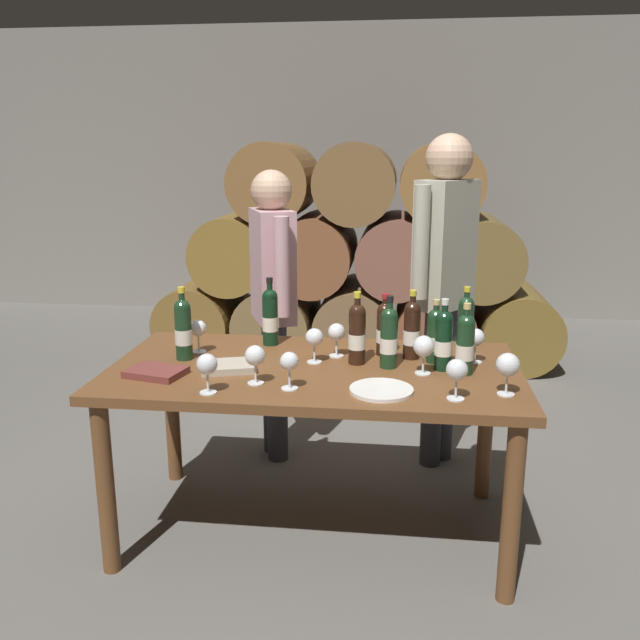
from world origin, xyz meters
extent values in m
plane|color=#66635E|center=(0.00, 0.00, 0.00)|extent=(14.00, 14.00, 0.00)
cube|color=gray|center=(0.00, 4.20, 1.40)|extent=(10.00, 0.24, 2.80)
cylinder|color=brown|center=(-1.26, 2.60, 0.30)|extent=(0.60, 0.90, 0.60)
cylinder|color=brown|center=(-0.63, 2.60, 0.30)|extent=(0.60, 0.90, 0.60)
cylinder|color=brown|center=(0.00, 2.60, 0.30)|extent=(0.60, 0.90, 0.60)
cylinder|color=brown|center=(0.63, 2.60, 0.30)|extent=(0.60, 0.90, 0.60)
cylinder|color=brown|center=(1.26, 2.60, 0.30)|extent=(0.60, 0.90, 0.60)
cylinder|color=olive|center=(-0.95, 2.60, 0.85)|extent=(0.60, 0.90, 0.60)
cylinder|color=brown|center=(-0.32, 2.60, 0.85)|extent=(0.60, 0.90, 0.60)
cylinder|color=brown|center=(0.31, 2.60, 0.85)|extent=(0.60, 0.90, 0.60)
cylinder|color=brown|center=(0.95, 2.60, 0.85)|extent=(0.60, 0.90, 0.60)
cylinder|color=brown|center=(-0.63, 2.60, 1.39)|extent=(0.60, 0.90, 0.60)
cylinder|color=brown|center=(0.00, 2.60, 1.39)|extent=(0.60, 0.90, 0.60)
cylinder|color=brown|center=(0.63, 2.60, 1.39)|extent=(0.60, 0.90, 0.60)
cube|color=brown|center=(0.00, 0.00, 0.74)|extent=(1.70, 0.90, 0.04)
cylinder|color=brown|center=(-0.77, -0.39, 0.36)|extent=(0.07, 0.07, 0.72)
cylinder|color=brown|center=(0.77, -0.39, 0.36)|extent=(0.07, 0.07, 0.72)
cylinder|color=brown|center=(-0.77, 0.39, 0.36)|extent=(0.07, 0.07, 0.72)
cylinder|color=brown|center=(0.77, 0.39, 0.36)|extent=(0.07, 0.07, 0.72)
cylinder|color=black|center=(-0.24, 0.30, 0.87)|extent=(0.07, 0.07, 0.22)
sphere|color=black|center=(-0.24, 0.30, 0.99)|extent=(0.07, 0.07, 0.07)
cylinder|color=black|center=(-0.24, 0.30, 1.02)|extent=(0.03, 0.03, 0.07)
cylinder|color=black|center=(-0.24, 0.30, 1.06)|extent=(0.03, 0.03, 0.03)
cylinder|color=silver|center=(-0.24, 0.30, 0.86)|extent=(0.07, 0.07, 0.07)
cylinder|color=black|center=(0.28, 0.21, 0.86)|extent=(0.07, 0.07, 0.19)
sphere|color=black|center=(0.28, 0.21, 0.96)|extent=(0.07, 0.07, 0.07)
cylinder|color=black|center=(0.28, 0.21, 0.98)|extent=(0.03, 0.03, 0.06)
cylinder|color=#B21E23|center=(0.28, 0.21, 1.02)|extent=(0.03, 0.03, 0.02)
cylinder|color=silver|center=(0.28, 0.21, 0.85)|extent=(0.07, 0.07, 0.06)
cylinder|color=#19381E|center=(0.50, 0.12, 0.86)|extent=(0.07, 0.07, 0.19)
sphere|color=#19381E|center=(0.50, 0.12, 0.96)|extent=(0.07, 0.07, 0.07)
cylinder|color=#19381E|center=(0.50, 0.12, 0.98)|extent=(0.03, 0.03, 0.06)
cylinder|color=tan|center=(0.50, 0.12, 1.02)|extent=(0.03, 0.03, 0.02)
cylinder|color=silver|center=(0.50, 0.12, 0.85)|extent=(0.07, 0.07, 0.06)
cylinder|color=#19381E|center=(0.31, 0.03, 0.87)|extent=(0.07, 0.07, 0.21)
sphere|color=#19381E|center=(0.31, 0.03, 0.98)|extent=(0.07, 0.07, 0.07)
cylinder|color=#19381E|center=(0.31, 0.03, 1.01)|extent=(0.03, 0.03, 0.07)
cylinder|color=black|center=(0.31, 0.03, 1.05)|extent=(0.03, 0.03, 0.02)
cylinder|color=silver|center=(0.31, 0.03, 0.86)|extent=(0.07, 0.07, 0.06)
cylinder|color=black|center=(0.53, 0.03, 0.86)|extent=(0.07, 0.07, 0.21)
sphere|color=black|center=(0.53, 0.03, 0.97)|extent=(0.07, 0.07, 0.07)
cylinder|color=black|center=(0.53, 0.03, 1.00)|extent=(0.03, 0.03, 0.07)
cylinder|color=silver|center=(0.53, 0.03, 1.05)|extent=(0.03, 0.03, 0.02)
cylinder|color=silver|center=(0.53, 0.03, 0.85)|extent=(0.07, 0.07, 0.06)
cylinder|color=#19381E|center=(0.64, 0.35, 0.86)|extent=(0.07, 0.07, 0.20)
sphere|color=#19381E|center=(0.64, 0.35, 0.96)|extent=(0.07, 0.07, 0.07)
cylinder|color=#19381E|center=(0.64, 0.35, 0.99)|extent=(0.03, 0.03, 0.06)
cylinder|color=gold|center=(0.64, 0.35, 1.03)|extent=(0.03, 0.03, 0.02)
cylinder|color=silver|center=(0.64, 0.35, 0.85)|extent=(0.07, 0.07, 0.06)
cylinder|color=#19381E|center=(-0.57, 0.04, 0.87)|extent=(0.07, 0.07, 0.22)
sphere|color=#19381E|center=(-0.57, 0.04, 0.99)|extent=(0.07, 0.07, 0.07)
cylinder|color=#19381E|center=(-0.57, 0.04, 1.02)|extent=(0.03, 0.03, 0.07)
cylinder|color=gold|center=(-0.57, 0.04, 1.06)|extent=(0.03, 0.03, 0.03)
cylinder|color=silver|center=(-0.57, 0.04, 0.86)|extent=(0.07, 0.07, 0.07)
cylinder|color=black|center=(0.17, 0.07, 0.87)|extent=(0.07, 0.07, 0.22)
sphere|color=black|center=(0.17, 0.07, 0.98)|extent=(0.07, 0.07, 0.07)
cylinder|color=black|center=(0.17, 0.07, 1.01)|extent=(0.03, 0.03, 0.07)
cylinder|color=gold|center=(0.17, 0.07, 1.06)|extent=(0.03, 0.03, 0.02)
cylinder|color=silver|center=(0.17, 0.07, 0.86)|extent=(0.07, 0.07, 0.06)
cylinder|color=black|center=(0.40, 0.17, 0.87)|extent=(0.07, 0.07, 0.21)
sphere|color=black|center=(0.40, 0.17, 0.98)|extent=(0.07, 0.07, 0.07)
cylinder|color=black|center=(0.40, 0.17, 1.00)|extent=(0.03, 0.03, 0.07)
cylinder|color=gold|center=(0.40, 0.17, 1.05)|extent=(0.03, 0.03, 0.02)
cylinder|color=silver|center=(0.40, 0.17, 0.85)|extent=(0.07, 0.07, 0.06)
cylinder|color=#19381E|center=(0.61, -0.01, 0.86)|extent=(0.07, 0.07, 0.20)
sphere|color=#19381E|center=(0.61, -0.01, 0.97)|extent=(0.07, 0.07, 0.07)
cylinder|color=#19381E|center=(0.61, -0.01, 1.00)|extent=(0.03, 0.03, 0.06)
cylinder|color=tan|center=(0.61, -0.01, 1.04)|extent=(0.03, 0.03, 0.02)
cylinder|color=silver|center=(0.61, -0.01, 0.85)|extent=(0.07, 0.07, 0.06)
cylinder|color=white|center=(0.67, 0.14, 0.76)|extent=(0.06, 0.06, 0.00)
cylinder|color=white|center=(0.67, 0.14, 0.80)|extent=(0.01, 0.01, 0.07)
sphere|color=white|center=(0.67, 0.14, 0.87)|extent=(0.07, 0.07, 0.07)
cylinder|color=white|center=(-0.35, -0.35, 0.76)|extent=(0.06, 0.06, 0.00)
cylinder|color=white|center=(-0.35, -0.35, 0.80)|extent=(0.01, 0.01, 0.07)
sphere|color=white|center=(-0.35, -0.35, 0.87)|extent=(0.08, 0.08, 0.08)
cylinder|color=white|center=(0.08, 0.15, 0.76)|extent=(0.06, 0.06, 0.00)
cylinder|color=white|center=(0.08, 0.15, 0.80)|extent=(0.01, 0.01, 0.07)
sphere|color=white|center=(0.08, 0.15, 0.87)|extent=(0.07, 0.07, 0.07)
cylinder|color=white|center=(0.45, -0.04, 0.76)|extent=(0.06, 0.06, 0.00)
cylinder|color=white|center=(0.45, -0.04, 0.80)|extent=(0.01, 0.01, 0.07)
sphere|color=white|center=(0.45, -0.04, 0.88)|extent=(0.09, 0.09, 0.09)
cylinder|color=white|center=(-0.06, -0.28, 0.76)|extent=(0.06, 0.06, 0.00)
cylinder|color=white|center=(-0.06, -0.28, 0.80)|extent=(0.01, 0.01, 0.07)
sphere|color=white|center=(-0.06, -0.28, 0.87)|extent=(0.07, 0.07, 0.07)
cylinder|color=white|center=(-0.01, 0.05, 0.76)|extent=(0.06, 0.06, 0.00)
cylinder|color=white|center=(-0.01, 0.05, 0.80)|extent=(0.01, 0.01, 0.07)
sphere|color=white|center=(-0.01, 0.05, 0.87)|extent=(0.08, 0.08, 0.08)
cylinder|color=white|center=(0.74, -0.24, 0.76)|extent=(0.06, 0.06, 0.00)
cylinder|color=white|center=(0.74, -0.24, 0.80)|extent=(0.01, 0.01, 0.07)
sphere|color=white|center=(0.74, -0.24, 0.88)|extent=(0.09, 0.09, 0.09)
cylinder|color=white|center=(-0.54, 0.14, 0.76)|extent=(0.06, 0.06, 0.00)
cylinder|color=white|center=(-0.54, 0.14, 0.80)|extent=(0.01, 0.01, 0.07)
sphere|color=white|center=(-0.54, 0.14, 0.87)|extent=(0.07, 0.07, 0.07)
cylinder|color=white|center=(-0.20, -0.23, 0.76)|extent=(0.06, 0.06, 0.00)
cylinder|color=white|center=(-0.20, -0.23, 0.80)|extent=(0.01, 0.01, 0.07)
sphere|color=white|center=(-0.20, -0.23, 0.87)|extent=(0.08, 0.08, 0.08)
cylinder|color=white|center=(0.56, -0.31, 0.76)|extent=(0.06, 0.06, 0.00)
cylinder|color=white|center=(0.56, -0.31, 0.80)|extent=(0.01, 0.01, 0.07)
sphere|color=white|center=(0.56, -0.31, 0.87)|extent=(0.08, 0.08, 0.08)
cube|color=brown|center=(-0.62, -0.19, 0.77)|extent=(0.25, 0.21, 0.03)
cube|color=#B2A893|center=(-0.35, -0.08, 0.77)|extent=(0.26, 0.22, 0.03)
cylinder|color=white|center=(0.29, -0.26, 0.77)|extent=(0.24, 0.24, 0.01)
cylinder|color=#383842|center=(0.60, 0.79, 0.43)|extent=(0.11, 0.11, 0.85)
cylinder|color=#383842|center=(0.53, 0.71, 0.43)|extent=(0.11, 0.11, 0.85)
cube|color=#B2B29E|center=(0.57, 0.75, 1.17)|extent=(0.34, 0.36, 0.64)
cylinder|color=#B2B29E|center=(0.69, 0.92, 1.21)|extent=(0.08, 0.08, 0.54)
cylinder|color=#B2B29E|center=(0.44, 0.58, 1.21)|extent=(0.08, 0.08, 0.54)
sphere|color=tan|center=(0.57, 0.75, 1.60)|extent=(0.23, 0.23, 0.23)
cylinder|color=#383842|center=(-0.33, 0.77, 0.38)|extent=(0.11, 0.11, 0.77)
cylinder|color=#383842|center=(-0.29, 0.67, 0.38)|extent=(0.11, 0.11, 0.77)
cube|color=#CC9EA8|center=(-0.31, 0.72, 1.06)|extent=(0.29, 0.36, 0.58)
cylinder|color=#CC9EA8|center=(-0.39, 0.91, 1.08)|extent=(0.08, 0.08, 0.49)
cylinder|color=#CC9EA8|center=(-0.23, 0.53, 1.08)|extent=(0.08, 0.08, 0.49)
sphere|color=tan|center=(-0.31, 0.72, 1.44)|extent=(0.21, 0.21, 0.21)
camera|label=1|loc=(0.34, -2.62, 1.64)|focal=37.44mm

